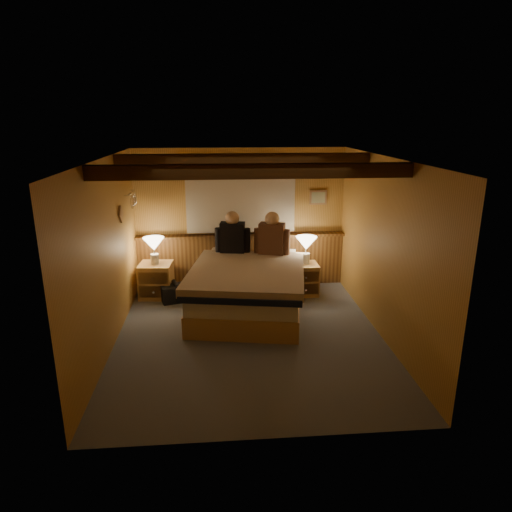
{
  "coord_description": "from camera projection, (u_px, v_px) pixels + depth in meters",
  "views": [
    {
      "loc": [
        -0.39,
        -5.66,
        2.88
      ],
      "look_at": [
        0.12,
        0.4,
        1.03
      ],
      "focal_mm": 32.0,
      "sensor_mm": 36.0,
      "label": 1
    }
  ],
  "objects": [
    {
      "name": "ceiling",
      "position": [
        249.0,
        158.0,
        5.56
      ],
      "size": [
        4.2,
        4.2,
        0.0
      ],
      "primitive_type": "plane",
      "rotation": [
        3.14,
        0.0,
        0.0
      ],
      "color": "#D7A450",
      "rests_on": "wall_back"
    },
    {
      "name": "duffel_bag",
      "position": [
        176.0,
        293.0,
        7.42
      ],
      "size": [
        0.52,
        0.4,
        0.33
      ],
      "rotation": [
        0.0,
        0.0,
        0.3
      ],
      "color": "black",
      "rests_on": "floor"
    },
    {
      "name": "wall_front",
      "position": [
        266.0,
        321.0,
        3.91
      ],
      "size": [
        3.6,
        0.0,
        3.6
      ],
      "primitive_type": "plane",
      "rotation": [
        -1.57,
        0.0,
        0.0
      ],
      "color": "#C59246",
      "rests_on": "floor"
    },
    {
      "name": "curtain_window",
      "position": [
        241.0,
        201.0,
        7.75
      ],
      "size": [
        2.18,
        0.09,
        1.11
      ],
      "color": "#412810",
      "rests_on": "wall_back"
    },
    {
      "name": "nightstand_left",
      "position": [
        156.0,
        280.0,
        7.57
      ],
      "size": [
        0.56,
        0.51,
        0.58
      ],
      "rotation": [
        0.0,
        0.0,
        -0.09
      ],
      "color": "tan",
      "rests_on": "floor"
    },
    {
      "name": "lamp_left",
      "position": [
        154.0,
        246.0,
        7.38
      ],
      "size": [
        0.34,
        0.34,
        0.45
      ],
      "color": "silver",
      "rests_on": "nightstand_left"
    },
    {
      "name": "framed_print",
      "position": [
        318.0,
        197.0,
        7.9
      ],
      "size": [
        0.3,
        0.04,
        0.25
      ],
      "color": "#A87A54",
      "rests_on": "wall_back"
    },
    {
      "name": "lamp_right",
      "position": [
        306.0,
        245.0,
        7.57
      ],
      "size": [
        0.35,
        0.35,
        0.46
      ],
      "color": "silver",
      "rests_on": "nightstand_right"
    },
    {
      "name": "bed",
      "position": [
        248.0,
        288.0,
        6.95
      ],
      "size": [
        1.97,
        2.39,
        0.73
      ],
      "rotation": [
        0.0,
        0.0,
        -0.17
      ],
      "color": "tan",
      "rests_on": "floor"
    },
    {
      "name": "wall_right",
      "position": [
        384.0,
        249.0,
        6.06
      ],
      "size": [
        0.0,
        4.2,
        4.2
      ],
      "primitive_type": "plane",
      "rotation": [
        1.57,
        0.0,
        -1.57
      ],
      "color": "#C59246",
      "rests_on": "floor"
    },
    {
      "name": "wainscot",
      "position": [
        241.0,
        259.0,
        8.06
      ],
      "size": [
        3.6,
        0.23,
        0.94
      ],
      "color": "brown",
      "rests_on": "wall_back"
    },
    {
      "name": "person_right",
      "position": [
        272.0,
        237.0,
        7.43
      ],
      "size": [
        0.58,
        0.35,
        0.73
      ],
      "rotation": [
        0.0,
        0.0,
        -0.31
      ],
      "color": "#503020",
      "rests_on": "bed"
    },
    {
      "name": "wall_back",
      "position": [
        241.0,
        218.0,
        7.91
      ],
      "size": [
        3.6,
        0.0,
        3.6
      ],
      "primitive_type": "plane",
      "rotation": [
        1.57,
        0.0,
        0.0
      ],
      "color": "#C59246",
      "rests_on": "floor"
    },
    {
      "name": "person_left",
      "position": [
        233.0,
        235.0,
        7.53
      ],
      "size": [
        0.59,
        0.28,
        0.72
      ],
      "rotation": [
        0.0,
        0.0,
        -0.14
      ],
      "color": "black",
      "rests_on": "bed"
    },
    {
      "name": "floor",
      "position": [
        250.0,
        336.0,
        6.26
      ],
      "size": [
        4.2,
        4.2,
        0.0
      ],
      "primitive_type": "plane",
      "color": "#4E525D",
      "rests_on": "ground"
    },
    {
      "name": "nightstand_right",
      "position": [
        303.0,
        279.0,
        7.7
      ],
      "size": [
        0.49,
        0.44,
        0.53
      ],
      "rotation": [
        0.0,
        0.0,
        0.02
      ],
      "color": "tan",
      "rests_on": "floor"
    },
    {
      "name": "wall_left",
      "position": [
        107.0,
        256.0,
        5.77
      ],
      "size": [
        0.0,
        4.2,
        4.2
      ],
      "primitive_type": "plane",
      "rotation": [
        1.57,
        0.0,
        1.57
      ],
      "color": "#C59246",
      "rests_on": "floor"
    },
    {
      "name": "ceiling_beams",
      "position": [
        248.0,
        165.0,
        5.73
      ],
      "size": [
        3.6,
        1.65,
        0.16
      ],
      "color": "#412810",
      "rests_on": "ceiling"
    },
    {
      "name": "coat_rail",
      "position": [
        133.0,
        198.0,
        7.14
      ],
      "size": [
        0.05,
        0.55,
        0.24
      ],
      "color": "silver",
      "rests_on": "wall_left"
    }
  ]
}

